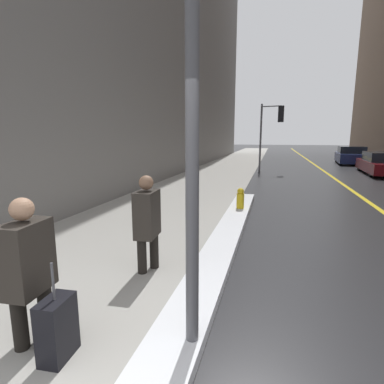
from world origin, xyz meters
TOP-DOWN VIEW (x-y plane):
  - sidewalk_slab at (-2.00, 15.00)m, footprint 4.00×80.00m
  - road_centre_stripe at (4.00, 15.00)m, footprint 0.16×80.00m
  - snow_bank_curb at (0.17, 4.24)m, footprint 0.55×9.25m
  - lamp_post at (0.34, 1.29)m, footprint 0.28×0.28m
  - traffic_light_near at (0.88, 17.07)m, footprint 1.30×0.36m
  - pedestrian_in_glasses at (-1.22, 1.00)m, footprint 0.32×0.50m
  - pedestrian_nearside at (-0.78, 2.83)m, footprint 0.32×0.50m
  - parked_car_maroon at (6.77, 17.40)m, footprint 2.06×4.97m
  - parked_car_navy at (6.72, 24.21)m, footprint 2.31×4.73m
  - rolling_suitcase at (-0.84, 0.88)m, footprint 0.25×0.38m
  - fire_hydrant at (0.20, 6.75)m, footprint 0.20×0.20m

SIDE VIEW (x-z plane):
  - road_centre_stripe at x=4.00m, z-range 0.00..0.00m
  - sidewalk_slab at x=-2.00m, z-range 0.00..0.01m
  - snow_bank_curb at x=0.17m, z-range 0.00..0.14m
  - rolling_suitcase at x=-0.84m, z-range -0.17..0.78m
  - fire_hydrant at x=0.20m, z-range 0.00..0.70m
  - parked_car_maroon at x=6.77m, z-range -0.03..1.20m
  - parked_car_navy at x=6.72m, z-range -0.04..1.30m
  - pedestrian_nearside at x=-0.78m, z-range 0.08..1.57m
  - pedestrian_in_glasses at x=-1.22m, z-range 0.08..1.57m
  - traffic_light_near at x=0.88m, z-range 0.87..4.79m
  - lamp_post at x=0.34m, z-range 0.49..5.68m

